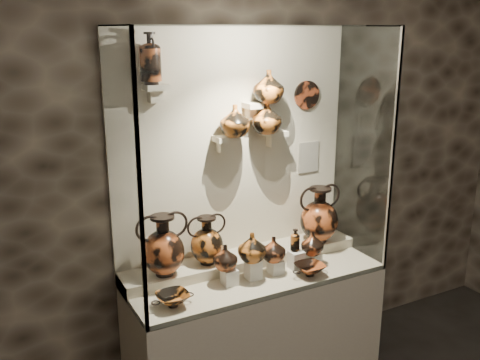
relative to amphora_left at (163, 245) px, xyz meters
name	(u,v)px	position (x,y,z in m)	size (l,w,h in m)	color
wall_back	(233,150)	(0.58, 0.19, 0.50)	(5.00, 0.02, 3.20)	#2D241C
plinth	(255,331)	(0.58, -0.13, -0.70)	(1.70, 0.60, 0.80)	beige
front_tier	(256,276)	(0.58, -0.13, -0.28)	(1.68, 0.58, 0.03)	#C3B497
rear_tier	(243,261)	(0.58, 0.04, -0.25)	(1.70, 0.25, 0.10)	#C3B497
back_panel	(233,150)	(0.58, 0.18, 0.50)	(1.70, 0.03, 1.60)	beige
glass_front	(283,171)	(0.58, -0.43, 0.50)	(1.70, 0.01, 1.60)	white
glass_left	(122,177)	(-0.26, -0.13, 0.50)	(0.01, 0.60, 1.60)	white
glass_right	(363,146)	(1.43, -0.13, 0.50)	(0.01, 0.60, 1.60)	white
glass_top	(258,26)	(0.58, -0.13, 1.30)	(1.70, 0.60, 0.01)	white
frame_post_left	(140,190)	(-0.26, -0.42, 0.50)	(0.02, 0.02, 1.60)	gray
frame_post_right	(393,155)	(1.42, -0.42, 0.50)	(0.02, 0.02, 1.60)	gray
pedestal_a	(229,277)	(0.36, -0.18, -0.22)	(0.09, 0.09, 0.10)	silver
pedestal_b	(253,269)	(0.53, -0.18, -0.20)	(0.09, 0.09, 0.13)	silver
pedestal_c	(275,266)	(0.70, -0.18, -0.22)	(0.09, 0.09, 0.09)	silver
pedestal_d	(296,260)	(0.86, -0.18, -0.21)	(0.09, 0.09, 0.12)	silver
pedestal_e	(313,258)	(1.00, -0.18, -0.23)	(0.09, 0.09, 0.08)	silver
bracket_ul	(156,87)	(0.03, 0.11, 0.95)	(0.14, 0.12, 0.04)	beige
bracket_ca	(225,139)	(0.48, 0.11, 0.60)	(0.14, 0.12, 0.04)	beige
bracket_cb	(252,105)	(0.68, 0.11, 0.80)	(0.10, 0.12, 0.04)	beige
bracket_cc	(275,133)	(0.86, 0.11, 0.60)	(0.14, 0.12, 0.04)	beige
amphora_left	(163,245)	(0.00, 0.00, 0.00)	(0.31, 0.31, 0.39)	#A5481F
amphora_mid	(207,240)	(0.31, 0.03, -0.03)	(0.26, 0.26, 0.32)	#B96120
amphora_right	(319,214)	(1.17, -0.01, 0.01)	(0.33, 0.33, 0.41)	#A5481F
jug_a	(225,257)	(0.34, -0.17, -0.09)	(0.16, 0.16, 0.16)	#A5481F
jug_b	(252,247)	(0.52, -0.20, -0.04)	(0.18, 0.18, 0.19)	#B96120
jug_c	(273,249)	(0.68, -0.19, -0.09)	(0.16, 0.16, 0.17)	#A5481F
jug_e	(312,243)	(0.98, -0.20, -0.11)	(0.15, 0.15, 0.16)	#A5481F
lekythos_small	(295,239)	(0.86, -0.17, -0.06)	(0.08, 0.08, 0.17)	#B96120
kylix_left	(173,298)	(-0.05, -0.28, -0.22)	(0.25, 0.21, 0.10)	#B96120
kylix_right	(309,269)	(0.88, -0.32, -0.22)	(0.24, 0.20, 0.10)	#A5481F
lekythos_tall	(150,55)	(0.00, 0.09, 1.14)	(0.13, 0.13, 0.34)	#A5481F
ovoid_vase_a	(235,121)	(0.53, 0.06, 0.72)	(0.20, 0.20, 0.20)	#B96120
ovoid_vase_b	(268,86)	(0.77, 0.06, 0.93)	(0.20, 0.20, 0.21)	#B96120
ovoid_vase_c	(266,118)	(0.76, 0.06, 0.73)	(0.20, 0.20, 0.21)	#B96120
wall_plate	(307,95)	(1.14, 0.16, 0.84)	(0.20, 0.20, 0.02)	#A2401F
info_placard	(308,157)	(1.18, 0.16, 0.39)	(0.17, 0.01, 0.22)	beige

